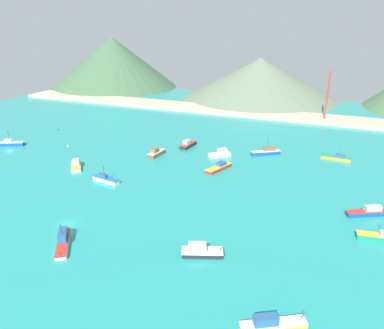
# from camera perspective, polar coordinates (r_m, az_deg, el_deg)

# --- Properties ---
(ground) EXTENTS (260.00, 280.00, 0.50)m
(ground) POSITION_cam_1_polar(r_m,az_deg,el_deg) (112.26, -8.81, -1.95)
(ground) COLOR teal
(fishing_boat_1) EXTENTS (8.19, 10.24, 4.74)m
(fishing_boat_1) POSITION_cam_1_polar(r_m,az_deg,el_deg) (83.14, -19.29, -10.99)
(fishing_boat_1) COLOR silver
(fishing_boat_1) RESTS_ON ground
(fishing_boat_2) EXTENTS (9.94, 2.86, 4.29)m
(fishing_boat_2) POSITION_cam_1_polar(r_m,az_deg,el_deg) (132.99, 21.40, 0.99)
(fishing_boat_2) COLOR orange
(fishing_boat_2) RESTS_ON ground
(fishing_boat_3) EXTENTS (9.87, 7.01, 3.06)m
(fishing_boat_3) POSITION_cam_1_polar(r_m,az_deg,el_deg) (61.68, 12.20, -23.07)
(fishing_boat_3) COLOR gold
(fishing_boat_3) RESTS_ON ground
(fishing_boat_4) EXTENTS (8.93, 3.12, 4.78)m
(fishing_boat_4) POSITION_cam_1_polar(r_m,az_deg,el_deg) (109.69, -13.21, -2.23)
(fishing_boat_4) COLOR silver
(fishing_boat_4) RESTS_ON ground
(fishing_boat_6) EXTENTS (3.73, 8.51, 2.89)m
(fishing_boat_6) POSITION_cam_1_polar(r_m,az_deg,el_deg) (136.25, -0.64, 3.12)
(fishing_boat_6) COLOR #232328
(fishing_boat_6) RESTS_ON ground
(fishing_boat_7) EXTENTS (8.80, 5.77, 2.50)m
(fishing_boat_7) POSITION_cam_1_polar(r_m,az_deg,el_deg) (75.53, 1.37, -13.17)
(fishing_boat_7) COLOR #232328
(fishing_boat_7) RESTS_ON ground
(fishing_boat_8) EXTENTS (9.94, 6.51, 2.55)m
(fishing_boat_8) POSITION_cam_1_polar(r_m,az_deg,el_deg) (98.69, 25.56, -6.60)
(fishing_boat_8) COLOR #14478C
(fishing_boat_8) RESTS_ON ground
(fishing_boat_9) EXTENTS (9.74, 7.39, 6.54)m
(fishing_boat_9) POSITION_cam_1_polar(r_m,az_deg,el_deg) (130.92, 11.41, 1.93)
(fishing_boat_9) COLOR #14478C
(fishing_boat_9) RESTS_ON ground
(fishing_boat_10) EXTENTS (7.70, 6.92, 2.83)m
(fishing_boat_10) POSITION_cam_1_polar(r_m,az_deg,el_deg) (126.88, 4.38, 1.66)
(fishing_boat_10) COLOR silver
(fishing_boat_10) RESTS_ON ground
(fishing_boat_11) EXTENTS (10.62, 3.45, 6.55)m
(fishing_boat_11) POSITION_cam_1_polar(r_m,az_deg,el_deg) (89.29, 27.45, -9.96)
(fishing_boat_11) COLOR #198466
(fishing_boat_11) RESTS_ON ground
(fishing_boat_12) EXTENTS (7.26, 8.11, 2.38)m
(fishing_boat_12) POSITION_cam_1_polar(r_m,az_deg,el_deg) (122.50, -17.47, -0.12)
(fishing_boat_12) COLOR silver
(fishing_boat_12) RESTS_ON ground
(fishing_boat_13) EXTENTS (3.35, 7.83, 3.03)m
(fishing_boat_13) POSITION_cam_1_polar(r_m,az_deg,el_deg) (127.94, -5.57, 1.80)
(fishing_boat_13) COLOR brown
(fishing_boat_13) RESTS_ON ground
(fishing_boat_14) EXTENTS (8.90, 5.89, 5.68)m
(fishing_boat_14) POSITION_cam_1_polar(r_m,az_deg,el_deg) (153.34, -26.12, 2.95)
(fishing_boat_14) COLOR #14478C
(fishing_boat_14) RESTS_ON ground
(fishing_boat_15) EXTENTS (5.98, 10.68, 4.58)m
(fishing_boat_15) POSITION_cam_1_polar(r_m,az_deg,el_deg) (115.88, 4.19, -0.43)
(fishing_boat_15) COLOR red
(fishing_boat_15) RESTS_ON ground
(buoy_0) EXTENTS (0.77, 0.77, 0.77)m
(buoy_0) POSITION_cam_1_polar(r_m,az_deg,el_deg) (144.42, -18.58, 2.68)
(buoy_0) COLOR gold
(buoy_0) RESTS_ON ground
(buoy_2) EXTENTS (0.60, 0.60, 0.60)m
(buoy_2) POSITION_cam_1_polar(r_m,az_deg,el_deg) (168.29, -19.94, 5.08)
(buoy_2) COLOR #232328
(buoy_2) RESTS_ON ground
(beach_strip) EXTENTS (247.00, 18.22, 1.20)m
(beach_strip) POSITION_cam_1_polar(r_m,az_deg,el_deg) (191.63, 5.29, 8.31)
(beach_strip) COLOR #C6B793
(beach_strip) RESTS_ON ground
(hill_west) EXTENTS (85.77, 85.77, 33.31)m
(hill_west) POSITION_cam_1_polar(r_m,az_deg,el_deg) (268.02, -12.07, 15.17)
(hill_west) COLOR #3D6042
(hill_west) RESTS_ON ground
(hill_central) EXTENTS (89.86, 89.86, 23.55)m
(hill_central) POSITION_cam_1_polar(r_m,az_deg,el_deg) (225.22, 10.40, 12.91)
(hill_central) COLOR #60705B
(hill_central) RESTS_ON ground
(radio_tower) EXTENTS (2.31, 1.84, 23.06)m
(radio_tower) POSITION_cam_1_polar(r_m,az_deg,el_deg) (180.54, 20.16, 9.92)
(radio_tower) COLOR #B7332D
(radio_tower) RESTS_ON ground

